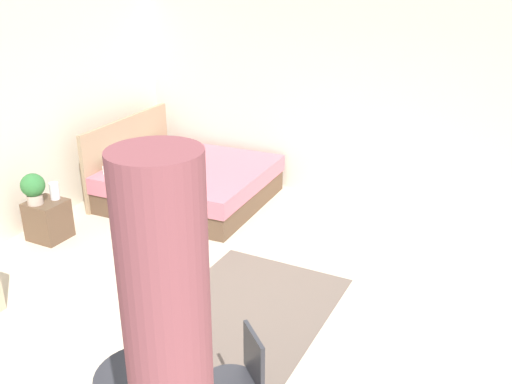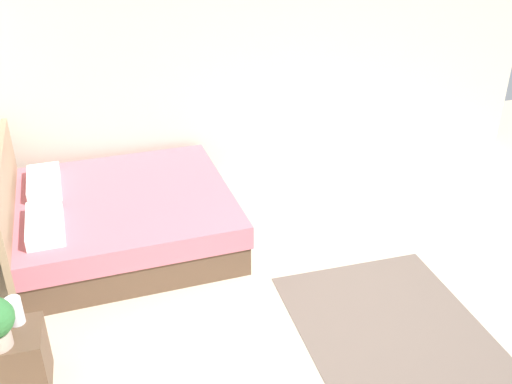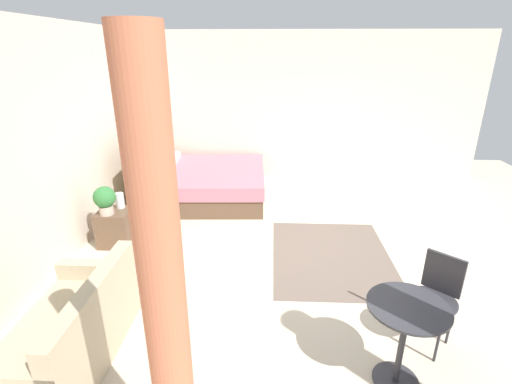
% 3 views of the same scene
% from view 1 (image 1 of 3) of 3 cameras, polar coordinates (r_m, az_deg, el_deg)
% --- Properties ---
extents(ground_plane, '(9.26, 9.70, 0.02)m').
position_cam_1_polar(ground_plane, '(5.70, -1.11, -11.43)').
color(ground_plane, beige).
extents(wall_right, '(0.12, 6.70, 2.88)m').
position_cam_1_polar(wall_right, '(7.83, 9.78, 9.37)').
color(wall_right, beige).
rests_on(wall_right, ground).
extents(area_rug, '(1.91, 1.52, 0.01)m').
position_cam_1_polar(area_rug, '(5.62, -0.64, -11.81)').
color(area_rug, '#66564C').
rests_on(area_rug, ground).
extents(bed, '(2.09, 2.22, 1.12)m').
position_cam_1_polar(bed, '(7.96, -7.21, 1.13)').
color(bed, brown).
rests_on(bed, ground).
extents(nightstand, '(0.41, 0.44, 0.49)m').
position_cam_1_polar(nightstand, '(7.29, -20.68, -2.72)').
color(nightstand, brown).
rests_on(nightstand, ground).
extents(potted_plant, '(0.29, 0.29, 0.39)m').
position_cam_1_polar(potted_plant, '(7.09, -22.03, 0.46)').
color(potted_plant, tan).
rests_on(potted_plant, nightstand).
extents(vase, '(0.11, 0.11, 0.21)m').
position_cam_1_polar(vase, '(7.19, -20.10, 0.10)').
color(vase, silver).
rests_on(vase, nightstand).
extents(cafe_chair_near_window, '(0.60, 0.60, 0.86)m').
position_cam_1_polar(cafe_chair_near_window, '(4.03, -1.60, -18.44)').
color(cafe_chair_near_window, '#2D2D33').
rests_on(cafe_chair_near_window, ground).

